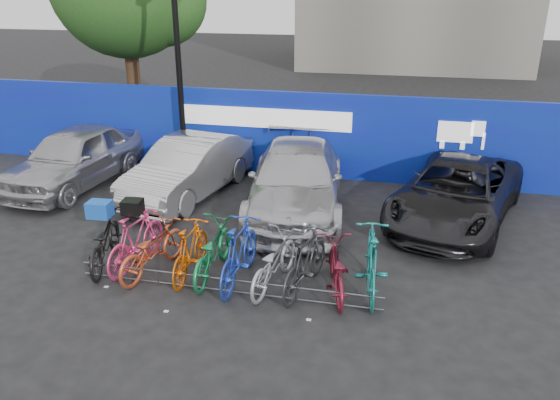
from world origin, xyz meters
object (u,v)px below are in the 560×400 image
(bike_rack, at_px, (226,285))
(bike_3, at_px, (190,250))
(lamppost, at_px, (178,59))
(car_0, at_px, (74,157))
(bike_8, at_px, (336,269))
(car_1, at_px, (189,168))
(bike_6, at_px, (274,262))
(bike_7, at_px, (305,262))
(bike_9, at_px, (372,262))
(bike_1, at_px, (136,240))
(car_2, at_px, (296,180))
(bike_2, at_px, (152,249))
(bike_0, at_px, (104,241))
(car_3, at_px, (456,192))
(bike_4, at_px, (212,250))
(bike_5, at_px, (239,253))

(bike_rack, distance_m, bike_3, 1.02)
(lamppost, xyz_separation_m, car_0, (-2.54, -1.54, -2.48))
(bike_rack, relative_size, bike_8, 3.10)
(bike_3, bearing_deg, car_1, -68.21)
(bike_6, bearing_deg, bike_7, -170.56)
(bike_9, bearing_deg, bike_1, -5.87)
(car_1, height_order, car_2, car_2)
(bike_3, bearing_deg, lamppost, -67.12)
(bike_2, height_order, bike_3, bike_3)
(bike_0, bearing_deg, bike_rack, 154.69)
(bike_0, xyz_separation_m, bike_8, (4.54, -0.04, -0.04))
(lamppost, distance_m, bike_2, 6.44)
(car_2, xyz_separation_m, car_3, (3.72, 0.19, -0.08))
(bike_0, xyz_separation_m, bike_9, (5.14, 0.12, 0.10))
(bike_4, bearing_deg, bike_5, 164.59)
(car_1, distance_m, bike_3, 4.29)
(bike_4, height_order, bike_7, bike_7)
(bike_9, bearing_deg, bike_2, -3.63)
(bike_2, height_order, bike_7, bike_7)
(bike_3, xyz_separation_m, bike_6, (1.61, -0.02, -0.04))
(car_0, distance_m, bike_0, 5.05)
(bike_2, bearing_deg, car_0, -30.42)
(car_3, bearing_deg, bike_9, -97.45)
(bike_6, bearing_deg, bike_2, 11.56)
(car_2, relative_size, bike_8, 2.96)
(bike_5, height_order, bike_7, bike_5)
(bike_1, xyz_separation_m, bike_2, (0.40, -0.16, -0.07))
(bike_rack, bearing_deg, car_0, 142.16)
(lamppost, xyz_separation_m, bike_2, (1.61, -5.58, -2.78))
(bike_rack, relative_size, bike_4, 2.87)
(car_1, bearing_deg, bike_6, -40.75)
(bike_8, relative_size, bike_9, 0.88)
(car_0, bearing_deg, bike_3, -34.59)
(bike_8, xyz_separation_m, bike_9, (0.60, 0.16, 0.14))
(car_2, bearing_deg, bike_0, -138.62)
(car_1, distance_m, bike_4, 4.35)
(bike_0, bearing_deg, bike_2, 161.57)
(bike_5, bearing_deg, bike_7, -177.29)
(car_3, bearing_deg, bike_rack, -117.34)
(lamppost, relative_size, car_1, 1.36)
(bike_rack, xyz_separation_m, car_2, (0.46, 4.07, 0.61))
(car_2, relative_size, bike_1, 2.86)
(car_3, distance_m, bike_3, 6.29)
(car_0, bearing_deg, bike_5, -29.92)
(car_3, relative_size, bike_1, 2.68)
(bike_7, height_order, bike_9, bike_9)
(car_3, xyz_separation_m, bike_0, (-6.81, -3.77, -0.19))
(bike_0, relative_size, bike_1, 1.04)
(bike_0, relative_size, bike_8, 1.08)
(bike_rack, distance_m, bike_8, 1.99)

